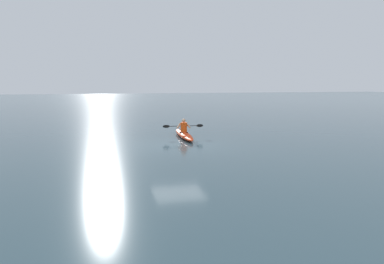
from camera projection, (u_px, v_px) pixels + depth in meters
name	position (u px, v px, depth m)	size (l,w,h in m)	color
ground_plane	(178.00, 145.00, 17.58)	(160.00, 160.00, 0.00)	#334C56
kayak	(184.00, 135.00, 19.99)	(0.78, 4.43, 0.30)	red
kayaker	(184.00, 126.00, 20.00)	(2.33, 0.45, 0.75)	#E04C14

